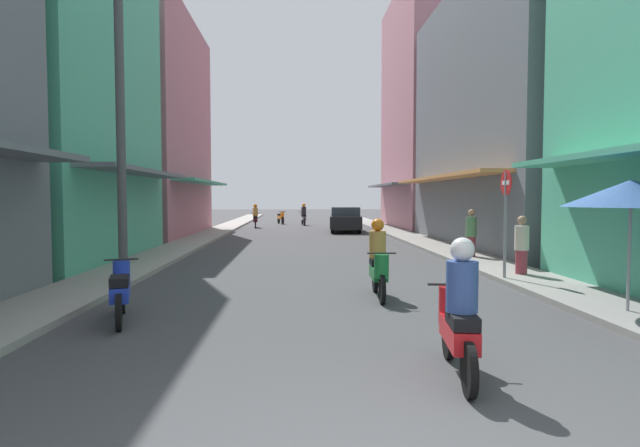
{
  "coord_description": "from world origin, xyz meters",
  "views": [
    {
      "loc": [
        -0.52,
        -3.14,
        2.01
      ],
      "look_at": [
        0.3,
        14.53,
        1.1
      ],
      "focal_mm": 28.79,
      "sensor_mm": 36.0,
      "label": 1
    }
  ],
  "objects_px": {
    "pedestrian_foreground": "(471,235)",
    "motorbike_orange": "(281,217)",
    "motorbike_red": "(458,315)",
    "motorbike_blue": "(121,290)",
    "motorbike_silver": "(303,215)",
    "vendor_umbrella": "(631,193)",
    "motorbike_green": "(378,263)",
    "street_sign_no_entry": "(506,210)",
    "pedestrian_midway": "(522,247)",
    "utility_pole": "(121,122)",
    "motorbike_maroon": "(255,217)",
    "parked_car": "(346,219)"
  },
  "relations": [
    {
      "from": "motorbike_red",
      "to": "vendor_umbrella",
      "type": "distance_m",
      "value": 4.76
    },
    {
      "from": "parked_car",
      "to": "motorbike_red",
      "type": "bearing_deg",
      "value": -92.52
    },
    {
      "from": "motorbike_maroon",
      "to": "utility_pole",
      "type": "distance_m",
      "value": 22.45
    },
    {
      "from": "vendor_umbrella",
      "to": "motorbike_maroon",
      "type": "bearing_deg",
      "value": 107.64
    },
    {
      "from": "pedestrian_midway",
      "to": "motorbike_green",
      "type": "bearing_deg",
      "value": -150.61
    },
    {
      "from": "motorbike_blue",
      "to": "motorbike_silver",
      "type": "distance_m",
      "value": 28.7
    },
    {
      "from": "pedestrian_foreground",
      "to": "pedestrian_midway",
      "type": "height_order",
      "value": "pedestrian_foreground"
    },
    {
      "from": "motorbike_blue",
      "to": "vendor_umbrella",
      "type": "bearing_deg",
      "value": -1.35
    },
    {
      "from": "pedestrian_midway",
      "to": "street_sign_no_entry",
      "type": "relative_size",
      "value": 0.59
    },
    {
      "from": "motorbike_blue",
      "to": "vendor_umbrella",
      "type": "distance_m",
      "value": 8.53
    },
    {
      "from": "motorbike_red",
      "to": "pedestrian_foreground",
      "type": "xyz_separation_m",
      "value": [
        3.8,
        10.58,
        0.11
      ]
    },
    {
      "from": "motorbike_maroon",
      "to": "motorbike_silver",
      "type": "bearing_deg",
      "value": 41.38
    },
    {
      "from": "utility_pole",
      "to": "motorbike_blue",
      "type": "bearing_deg",
      "value": -72.34
    },
    {
      "from": "motorbike_red",
      "to": "motorbike_blue",
      "type": "distance_m",
      "value": 5.46
    },
    {
      "from": "motorbike_red",
      "to": "vendor_umbrella",
      "type": "bearing_deg",
      "value": 35.42
    },
    {
      "from": "motorbike_green",
      "to": "motorbike_blue",
      "type": "bearing_deg",
      "value": -158.99
    },
    {
      "from": "motorbike_silver",
      "to": "vendor_umbrella",
      "type": "distance_m",
      "value": 29.16
    },
    {
      "from": "motorbike_silver",
      "to": "street_sign_no_entry",
      "type": "distance_m",
      "value": 25.54
    },
    {
      "from": "motorbike_orange",
      "to": "pedestrian_midway",
      "type": "height_order",
      "value": "pedestrian_midway"
    },
    {
      "from": "vendor_umbrella",
      "to": "street_sign_no_entry",
      "type": "height_order",
      "value": "street_sign_no_entry"
    },
    {
      "from": "motorbike_maroon",
      "to": "motorbike_green",
      "type": "height_order",
      "value": "same"
    },
    {
      "from": "utility_pole",
      "to": "street_sign_no_entry",
      "type": "xyz_separation_m",
      "value": [
        8.85,
        -0.09,
        -1.99
      ]
    },
    {
      "from": "motorbike_red",
      "to": "motorbike_green",
      "type": "xyz_separation_m",
      "value": [
        -0.16,
        4.57,
        0.0
      ]
    },
    {
      "from": "motorbike_red",
      "to": "street_sign_no_entry",
      "type": "relative_size",
      "value": 0.68
    },
    {
      "from": "pedestrian_midway",
      "to": "vendor_umbrella",
      "type": "xyz_separation_m",
      "value": [
        -0.04,
        -4.13,
        1.3
      ]
    },
    {
      "from": "pedestrian_midway",
      "to": "vendor_umbrella",
      "type": "height_order",
      "value": "vendor_umbrella"
    },
    {
      "from": "motorbike_blue",
      "to": "parked_car",
      "type": "relative_size",
      "value": 0.42
    },
    {
      "from": "vendor_umbrella",
      "to": "pedestrian_midway",
      "type": "bearing_deg",
      "value": 89.49
    },
    {
      "from": "motorbike_red",
      "to": "vendor_umbrella",
      "type": "xyz_separation_m",
      "value": [
        3.72,
        2.64,
        1.37
      ]
    },
    {
      "from": "motorbike_silver",
      "to": "vendor_umbrella",
      "type": "relative_size",
      "value": 0.79
    },
    {
      "from": "motorbike_silver",
      "to": "pedestrian_midway",
      "type": "height_order",
      "value": "motorbike_silver"
    },
    {
      "from": "motorbike_orange",
      "to": "motorbike_silver",
      "type": "xyz_separation_m",
      "value": [
        1.69,
        -1.91,
        0.2
      ]
    },
    {
      "from": "motorbike_red",
      "to": "parked_car",
      "type": "height_order",
      "value": "motorbike_red"
    },
    {
      "from": "pedestrian_foreground",
      "to": "vendor_umbrella",
      "type": "height_order",
      "value": "vendor_umbrella"
    },
    {
      "from": "motorbike_silver",
      "to": "parked_car",
      "type": "relative_size",
      "value": 0.43
    },
    {
      "from": "pedestrian_foreground",
      "to": "street_sign_no_entry",
      "type": "height_order",
      "value": "street_sign_no_entry"
    },
    {
      "from": "vendor_umbrella",
      "to": "motorbike_red",
      "type": "bearing_deg",
      "value": -144.58
    },
    {
      "from": "utility_pole",
      "to": "pedestrian_foreground",
      "type": "bearing_deg",
      "value": 24.19
    },
    {
      "from": "motorbike_maroon",
      "to": "motorbike_orange",
      "type": "height_order",
      "value": "motorbike_maroon"
    },
    {
      "from": "parked_car",
      "to": "utility_pole",
      "type": "distance_m",
      "value": 19.23
    },
    {
      "from": "parked_car",
      "to": "street_sign_no_entry",
      "type": "bearing_deg",
      "value": -83.5
    },
    {
      "from": "motorbike_green",
      "to": "street_sign_no_entry",
      "type": "distance_m",
      "value": 3.77
    },
    {
      "from": "motorbike_maroon",
      "to": "pedestrian_foreground",
      "type": "xyz_separation_m",
      "value": [
        8.31,
        -17.92,
        0.11
      ]
    },
    {
      "from": "motorbike_green",
      "to": "street_sign_no_entry",
      "type": "height_order",
      "value": "street_sign_no_entry"
    },
    {
      "from": "motorbike_maroon",
      "to": "motorbike_blue",
      "type": "xyz_separation_m",
      "value": [
        -0.16,
        -25.65,
        -0.2
      ]
    },
    {
      "from": "parked_car",
      "to": "pedestrian_foreground",
      "type": "height_order",
      "value": "pedestrian_foreground"
    },
    {
      "from": "pedestrian_foreground",
      "to": "motorbike_orange",
      "type": "bearing_deg",
      "value": 106.62
    },
    {
      "from": "motorbike_green",
      "to": "parked_car",
      "type": "xyz_separation_m",
      "value": [
        1.22,
        19.45,
        0.04
      ]
    },
    {
      "from": "pedestrian_foreground",
      "to": "vendor_umbrella",
      "type": "xyz_separation_m",
      "value": [
        -0.09,
        -7.94,
        1.26
      ]
    },
    {
      "from": "parked_car",
      "to": "pedestrian_midway",
      "type": "relative_size",
      "value": 2.72
    }
  ]
}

